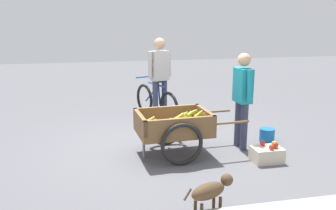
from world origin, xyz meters
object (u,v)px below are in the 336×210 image
object	(u,v)px
bicycle	(156,102)
plastic_bucket	(267,135)
apple_crate	(267,154)
vendor_person	(243,93)
fruit_cart	(174,128)
cyclist_person	(160,71)
dog	(211,190)

from	to	relation	value
bicycle	plastic_bucket	bearing A→B (deg)	131.67
apple_crate	vendor_person	bearing A→B (deg)	-76.76
fruit_cart	cyclist_person	distance (m)	2.06
dog	plastic_bucket	distance (m)	2.70
vendor_person	dog	bearing A→B (deg)	58.52
fruit_cart	apple_crate	bearing A→B (deg)	156.10
cyclist_person	apple_crate	bearing A→B (deg)	114.10
bicycle	plastic_bucket	size ratio (longest dim) A/B	6.10
plastic_bucket	apple_crate	size ratio (longest dim) A/B	0.59
vendor_person	plastic_bucket	xyz separation A→B (m)	(-0.59, -0.21, -0.81)
fruit_cart	plastic_bucket	xyz separation A→B (m)	(-1.72, -0.29, -0.33)
plastic_bucket	apple_crate	xyz separation A→B (m)	(0.43, 0.86, 0.01)
fruit_cart	bicycle	distance (m)	2.11
cyclist_person	dog	world-z (taller)	cyclist_person
fruit_cart	plastic_bucket	distance (m)	1.78
vendor_person	dog	distance (m)	2.27
bicycle	cyclist_person	xyz separation A→B (m)	(-0.05, 0.14, 0.67)
vendor_person	dog	world-z (taller)	vendor_person
cyclist_person	bicycle	bearing A→B (deg)	-69.62
fruit_cart	bicycle	bearing A→B (deg)	-92.75
plastic_bucket	bicycle	bearing A→B (deg)	-48.33
cyclist_person	apple_crate	world-z (taller)	cyclist_person
vendor_person	cyclist_person	size ratio (longest dim) A/B	0.92
cyclist_person	apple_crate	size ratio (longest dim) A/B	3.85
fruit_cart	vendor_person	xyz separation A→B (m)	(-1.14, -0.08, 0.49)
cyclist_person	plastic_bucket	size ratio (longest dim) A/B	6.55
vendor_person	apple_crate	xyz separation A→B (m)	(-0.15, 0.65, -0.80)
vendor_person	apple_crate	bearing A→B (deg)	103.24
fruit_cart	vendor_person	distance (m)	1.24
bicycle	apple_crate	size ratio (longest dim) A/B	3.58
vendor_person	plastic_bucket	distance (m)	1.02
cyclist_person	plastic_bucket	distance (m)	2.47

